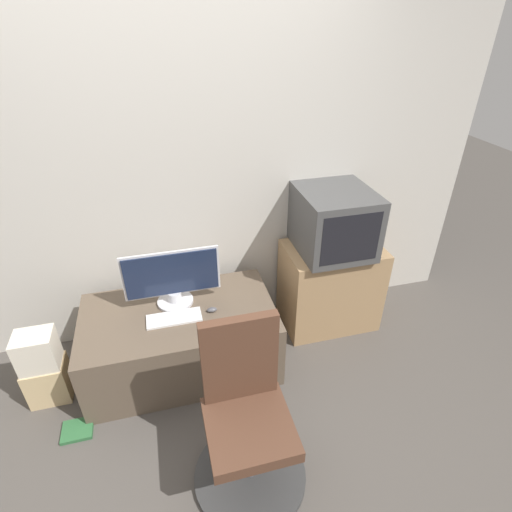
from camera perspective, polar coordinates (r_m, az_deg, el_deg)
The scene contains 12 objects.
ground_plane at distance 2.46m, azimuth -5.57°, elevation -28.84°, with size 12.00×12.00×0.00m, color #4C4742.
wall_back at distance 2.67m, azimuth -12.12°, elevation 12.90°, with size 4.40×0.05×2.60m.
desk at distance 2.80m, azimuth -10.60°, elevation -11.56°, with size 1.25×0.71×0.47m.
side_stand at distance 3.11m, azimuth 10.49°, elevation -4.18°, with size 0.70×0.46×0.67m.
main_monitor at distance 2.62m, azimuth -11.86°, elevation -3.18°, with size 0.61×0.24×0.39m.
keyboard at distance 2.60m, azimuth -11.61°, elevation -8.69°, with size 0.34×0.13×0.01m.
mouse at distance 2.61m, azimuth -6.32°, elevation -7.64°, with size 0.06×0.04×0.03m.
crt_tv at distance 2.82m, azimuth 11.00°, elevation 4.96°, with size 0.49×0.55×0.44m.
office_chair at distance 2.17m, azimuth -1.29°, elevation -23.09°, with size 0.60×0.60×0.95m.
cardboard_box_lower at distance 2.95m, azimuth -27.50°, elevation -15.49°, with size 0.24×0.20×0.28m.
cardboard_box_upper at distance 2.78m, azimuth -28.84°, elevation -11.78°, with size 0.22×0.18×0.24m.
book at distance 2.79m, azimuth -24.15°, elevation -21.75°, with size 0.18×0.15×0.02m.
Camera 1 is at (-0.10, -1.20, 2.14)m, focal length 28.00 mm.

